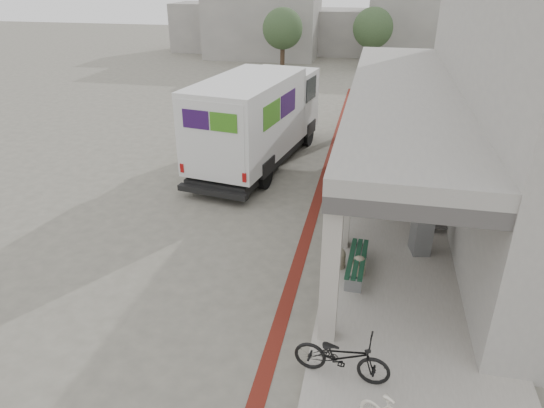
% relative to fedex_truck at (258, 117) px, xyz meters
% --- Properties ---
extents(ground, '(120.00, 120.00, 0.00)m').
position_rel_fedex_truck_xyz_m(ground, '(1.91, -6.80, -1.98)').
color(ground, '#625E54').
rests_on(ground, ground).
extents(bike_lane_stripe, '(0.35, 40.00, 0.01)m').
position_rel_fedex_truck_xyz_m(bike_lane_stripe, '(2.91, -4.80, -1.98)').
color(bike_lane_stripe, maroon).
rests_on(bike_lane_stripe, ground).
extents(sidewalk, '(4.40, 28.00, 0.12)m').
position_rel_fedex_truck_xyz_m(sidewalk, '(5.91, -6.80, -1.92)').
color(sidewalk, gray).
rests_on(sidewalk, ground).
extents(transit_building, '(7.60, 17.00, 7.00)m').
position_rel_fedex_truck_xyz_m(transit_building, '(8.74, -2.30, 1.42)').
color(transit_building, gray).
rests_on(transit_building, ground).
extents(distant_backdrop, '(28.00, 10.00, 6.50)m').
position_rel_fedex_truck_xyz_m(distant_backdrop, '(-0.94, 29.09, 0.72)').
color(distant_backdrop, gray).
rests_on(distant_backdrop, ground).
extents(tree_left, '(3.20, 3.20, 4.80)m').
position_rel_fedex_truck_xyz_m(tree_left, '(-3.09, 21.20, 1.20)').
color(tree_left, '#38281C').
rests_on(tree_left, ground).
extents(tree_mid, '(3.20, 3.20, 4.80)m').
position_rel_fedex_truck_xyz_m(tree_mid, '(3.91, 23.20, 1.20)').
color(tree_mid, '#38281C').
rests_on(tree_mid, ground).
extents(tree_right, '(3.20, 3.20, 4.80)m').
position_rel_fedex_truck_xyz_m(tree_right, '(11.91, 22.20, 1.20)').
color(tree_right, '#38281C').
rests_on(tree_right, ground).
extents(fedex_truck, '(4.02, 9.04, 3.72)m').
position_rel_fedex_truck_xyz_m(fedex_truck, '(0.00, 0.00, 0.00)').
color(fedex_truck, black).
rests_on(fedex_truck, ground).
extents(bench, '(0.53, 2.05, 0.48)m').
position_rel_fedex_truck_xyz_m(bench, '(4.51, -7.71, -1.52)').
color(bench, gray).
rests_on(bench, sidewalk).
extents(bollard_near, '(0.38, 0.38, 0.57)m').
position_rel_fedex_truck_xyz_m(bollard_near, '(4.01, -7.49, -1.58)').
color(bollard_near, gray).
rests_on(bollard_near, sidewalk).
extents(bollard_far, '(0.36, 0.36, 0.53)m').
position_rel_fedex_truck_xyz_m(bollard_far, '(4.57, -7.73, -1.60)').
color(bollard_far, gray).
rests_on(bollard_far, sidewalk).
extents(utility_cabinet, '(0.60, 0.72, 1.07)m').
position_rel_fedex_truck_xyz_m(utility_cabinet, '(6.21, -6.21, -1.33)').
color(utility_cabinet, slate).
rests_on(utility_cabinet, sidewalk).
extents(bicycle_black, '(1.96, 0.87, 1.00)m').
position_rel_fedex_truck_xyz_m(bicycle_black, '(4.41, -11.42, -1.36)').
color(bicycle_black, black).
rests_on(bicycle_black, sidewalk).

